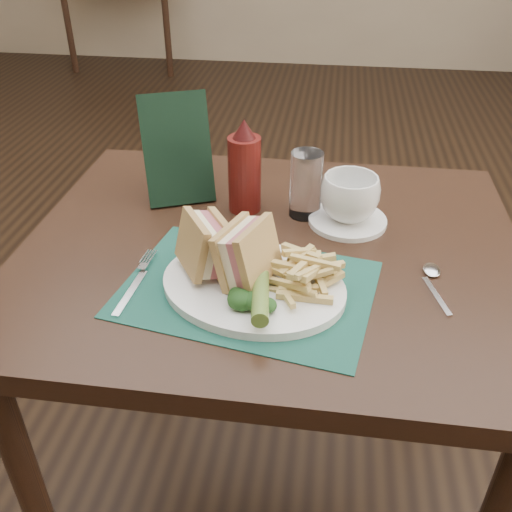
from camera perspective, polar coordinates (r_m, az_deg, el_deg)
The scene contains 18 objects.
floor at distance 1.89m, azimuth 2.99°, elevation -9.98°, with size 7.00×7.00×0.00m, color black.
wall_back at distance 5.04m, azimuth 7.04°, elevation 18.45°, with size 6.00×6.00×0.00m, color tan.
table_main at distance 1.28m, azimuth 1.27°, elevation -13.18°, with size 0.90×0.75×0.75m, color black, non-canonical shape.
table_bg_left at distance 5.07m, azimuth -12.49°, elevation 22.42°, with size 0.90×0.75×0.75m, color black, non-canonical shape.
placemat at distance 0.92m, azimuth -0.83°, elevation -3.27°, with size 0.40×0.28×0.00m, color #16493C.
plate at distance 0.91m, azimuth -0.26°, elevation -2.99°, with size 0.30×0.24×0.01m, color white, non-canonical shape.
sandwich_half_a at distance 0.91m, azimuth -6.39°, elevation 0.89°, with size 0.06×0.10×0.09m, color tan, non-canonical shape.
sandwich_half_b at distance 0.89m, azimuth -2.05°, elevation 0.68°, with size 0.06×0.10×0.09m, color tan, non-canonical shape.
kale_garnish at distance 0.86m, azimuth -0.56°, elevation -4.07°, with size 0.11×0.08×0.03m, color #143413, non-canonical shape.
pickle_spear at distance 0.84m, azimuth 0.45°, elevation -4.01°, with size 0.03×0.03×0.12m, color #53732C.
fries_pile at distance 0.90m, azimuth 4.52°, elevation -1.15°, with size 0.18×0.20×0.05m, color tan, non-canonical shape.
fork at distance 0.95m, azimuth -11.91°, elevation -2.33°, with size 0.03×0.17×0.01m, color silver, non-canonical shape.
spoon at distance 0.97m, azimuth 17.46°, elevation -2.80°, with size 0.03×0.15×0.01m, color silver, non-canonical shape.
saucer at distance 1.11m, azimuth 9.11°, elevation 3.55°, with size 0.15×0.15×0.01m, color white.
coffee_cup at distance 1.09m, azimuth 9.34°, elevation 5.76°, with size 0.11×0.11×0.09m, color white.
drinking_glass at distance 1.10m, azimuth 5.01°, elevation 7.13°, with size 0.06×0.06×0.13m, color white.
ketchup_bottle at distance 1.11m, azimuth -1.16°, elevation 8.99°, with size 0.06×0.06×0.19m, color #50100D, non-canonical shape.
check_presenter at distance 1.16m, azimuth -7.89°, elevation 10.52°, with size 0.13×0.01×0.22m, color black.
Camera 1 is at (0.09, -1.37, 1.31)m, focal length 40.00 mm.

